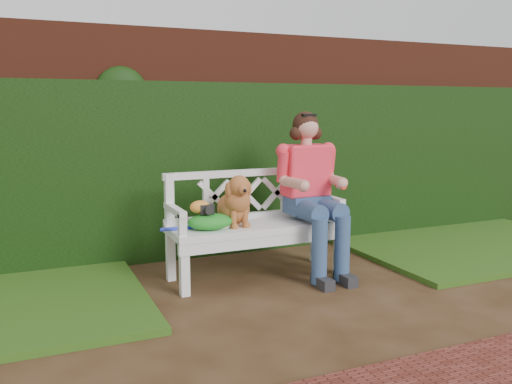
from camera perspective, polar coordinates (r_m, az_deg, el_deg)
name	(u,v)px	position (r m, az deg, el deg)	size (l,w,h in m)	color
ground	(313,306)	(4.14, 5.97, -11.80)	(60.00, 60.00, 0.00)	#311D0D
brick_wall	(223,143)	(5.62, -3.45, 5.20)	(10.00, 0.30, 2.20)	#5B2415
ivy_hedge	(231,169)	(5.43, -2.62, 2.44)	(10.00, 0.18, 1.70)	#18390D
grass_right	(467,243)	(6.24, 21.34, -5.02)	(2.60, 2.00, 0.05)	#183B0D
garden_bench	(256,250)	(4.70, 0.00, -6.15)	(1.58, 0.60, 0.48)	white
seated_woman	(308,194)	(4.80, 5.52, -0.17)	(0.60, 0.80, 1.41)	#FE3E7D
dog	(235,199)	(4.54, -2.27, -0.77)	(0.29, 0.40, 0.44)	#A25521
tennis_racket	(209,226)	(4.50, -4.97, -3.54)	(0.63, 0.27, 0.03)	beige
green_bag	(210,221)	(4.43, -4.85, -3.08)	(0.37, 0.29, 0.13)	#25802A
camera_item	(206,209)	(4.41, -5.25, -1.79)	(0.12, 0.09, 0.08)	black
baseball_glove	(200,207)	(4.42, -5.91, -1.58)	(0.17, 0.13, 0.11)	orange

